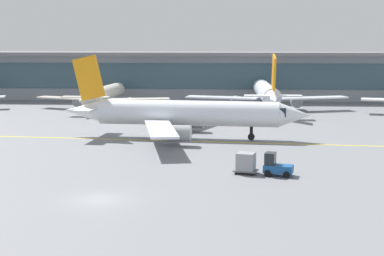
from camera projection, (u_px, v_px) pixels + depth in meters
name	position (u px, v px, depth m)	size (l,w,h in m)	color
ground_plane	(100.00, 199.00, 46.68)	(400.00, 400.00, 0.00)	slate
taxiway_centreline_stripe	(187.00, 141.00, 73.07)	(110.00, 0.36, 0.01)	yellow
terminal_concourse	(179.00, 75.00, 122.82)	(224.65, 11.00, 9.60)	#8C939E
gate_airplane_2	(103.00, 94.00, 106.13)	(24.04, 25.96, 8.60)	silver
gate_airplane_3	(266.00, 93.00, 104.56)	(28.04, 30.11, 9.99)	silver
taxiing_regional_jet	(185.00, 114.00, 74.66)	(31.15, 28.82, 10.31)	silver
baggage_tug	(276.00, 166.00, 54.64)	(2.87, 2.14, 2.10)	#194C8C
cargo_dolly_lead	(246.00, 162.00, 55.45)	(2.43, 2.07, 1.94)	#595B60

